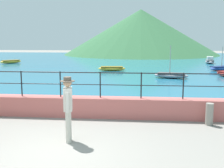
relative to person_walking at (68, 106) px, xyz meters
name	(u,v)px	position (x,y,z in m)	size (l,w,h in m)	color
ground_plane	(54,152)	(-0.19, -0.74, -0.98)	(120.00, 120.00, 0.00)	gray
promenade_wall	(81,107)	(-0.19, 2.46, -0.63)	(20.00, 0.56, 0.70)	#BC605B
railing	(80,80)	(-0.19, 2.46, 0.33)	(18.44, 0.04, 0.90)	black
lake_water	(121,62)	(-0.19, 25.10, -0.95)	(64.00, 44.32, 0.06)	#236B89
hill_main	(141,32)	(2.12, 42.57, 2.90)	(26.63, 26.63, 7.75)	#33663D
person_walking	(68,106)	(0.00, 0.00, 0.00)	(0.38, 0.56, 1.75)	beige
bollard	(209,114)	(4.11, 1.85, -0.62)	(0.24, 0.24, 0.71)	gray
boat_0	(112,68)	(-0.40, 16.36, -0.72)	(2.36, 1.08, 0.36)	gold
boat_2	(210,61)	(9.63, 24.53, -0.65)	(1.20, 2.40, 0.76)	gray
boat_3	(11,61)	(-12.20, 22.58, -0.72)	(2.24, 2.28, 0.36)	gold
boat_4	(171,75)	(4.08, 12.25, -0.71)	(2.45, 1.44, 2.23)	gray
boat_5	(221,68)	(8.85, 17.56, -0.72)	(2.42, 1.99, 2.03)	#2D4C9E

